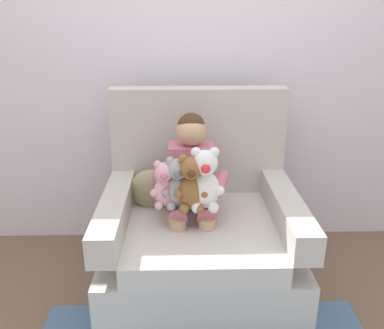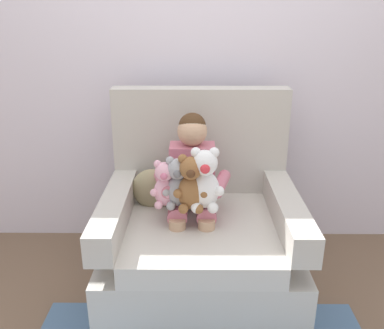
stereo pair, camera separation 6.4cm
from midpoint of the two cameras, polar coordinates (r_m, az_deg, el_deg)
name	(u,v)px [view 1 (the left image)]	position (r m, az deg, el deg)	size (l,w,h in m)	color
ground_plane	(200,287)	(2.60, 0.38, -16.79)	(8.00, 8.00, 0.00)	brown
back_wall	(197,57)	(2.79, -0.01, 14.77)	(6.00, 0.10, 2.60)	silver
armchair	(200,234)	(2.46, 0.35, -9.65)	(1.09, 0.98, 1.15)	#BCB7AD
seated_child	(191,179)	(2.34, -0.87, -2.03)	(0.45, 0.39, 0.82)	#C66B7F
plush_pink	(165,185)	(2.20, -4.66, -2.95)	(0.16, 0.13, 0.27)	#EAA8BC
plush_grey	(178,184)	(2.19, -2.84, -2.74)	(0.17, 0.14, 0.29)	#9E9EA3
plush_white	(205,181)	(2.16, 0.96, -2.30)	(0.21, 0.17, 0.35)	white
plush_brown	(191,184)	(2.15, -0.97, -2.82)	(0.19, 0.15, 0.31)	brown
throw_pillow	(152,190)	(2.48, -6.37, -3.56)	(0.26, 0.12, 0.26)	#998C66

